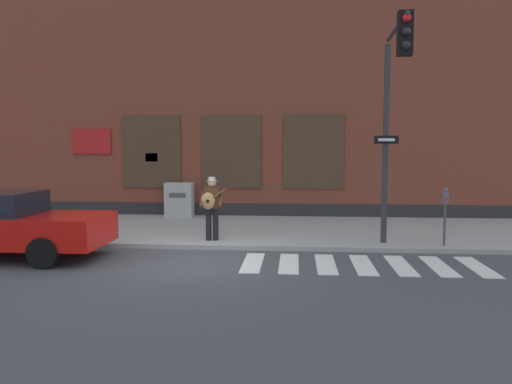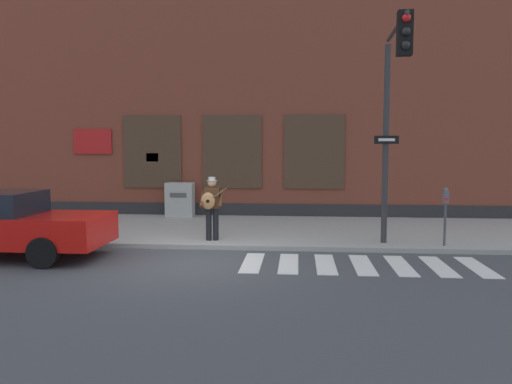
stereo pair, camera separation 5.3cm
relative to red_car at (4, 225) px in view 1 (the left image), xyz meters
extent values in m
plane|color=#424449|center=(4.38, -0.05, -0.77)|extent=(160.00, 160.00, 0.00)
cube|color=#9E9E99|center=(4.38, 3.99, -0.71)|extent=(28.00, 5.46, 0.12)
cube|color=brown|center=(4.38, 8.72, 3.94)|extent=(28.00, 4.00, 9.43)
cube|color=#28282B|center=(4.38, 6.70, -0.50)|extent=(28.00, 0.04, 0.55)
cube|color=#473323|center=(1.51, 6.69, 1.61)|extent=(2.09, 0.06, 2.57)
cube|color=black|center=(1.51, 6.68, 1.61)|extent=(1.97, 0.03, 2.45)
cube|color=#473323|center=(4.38, 6.69, 1.61)|extent=(2.09, 0.06, 2.57)
cube|color=black|center=(4.38, 6.68, 1.61)|extent=(1.97, 0.03, 2.45)
cube|color=#473323|center=(7.25, 6.69, 1.61)|extent=(2.09, 0.06, 2.57)
cube|color=black|center=(7.25, 6.68, 1.61)|extent=(1.97, 0.03, 2.45)
cube|color=red|center=(-0.68, 6.68, 1.98)|extent=(1.40, 0.04, 0.90)
cube|color=yellow|center=(1.51, 6.67, 1.41)|extent=(0.44, 0.02, 0.30)
cube|color=silver|center=(5.72, -0.03, -0.76)|extent=(0.42, 1.90, 0.01)
cube|color=silver|center=(6.51, -0.03, -0.76)|extent=(0.42, 1.90, 0.01)
cube|color=silver|center=(7.31, -0.03, -0.76)|extent=(0.42, 1.90, 0.01)
cube|color=silver|center=(8.11, -0.03, -0.76)|extent=(0.42, 1.90, 0.01)
cube|color=silver|center=(8.90, -0.03, -0.76)|extent=(0.42, 1.90, 0.01)
cube|color=silver|center=(9.70, -0.03, -0.76)|extent=(0.42, 1.90, 0.01)
cube|color=silver|center=(10.50, -0.03, -0.76)|extent=(0.42, 1.90, 0.01)
cube|color=red|center=(0.05, 0.00, -0.10)|extent=(4.60, 1.84, 0.68)
cube|color=silver|center=(2.31, 0.57, -0.03)|extent=(0.06, 0.24, 0.12)
cube|color=silver|center=(2.31, -0.57, -0.03)|extent=(0.06, 0.24, 0.12)
cylinder|color=black|center=(1.39, 0.87, -0.44)|extent=(0.66, 0.24, 0.66)
cylinder|color=black|center=(1.39, -0.88, -0.44)|extent=(0.66, 0.24, 0.66)
cylinder|color=black|center=(4.57, 1.95, -0.23)|extent=(0.15, 0.15, 0.84)
cylinder|color=black|center=(4.39, 1.92, -0.23)|extent=(0.15, 0.15, 0.84)
cube|color=#4C2D19|center=(4.48, 1.94, 0.46)|extent=(0.39, 0.23, 0.54)
sphere|color=tan|center=(4.48, 1.94, 0.84)|extent=(0.22, 0.22, 0.22)
cylinder|color=beige|center=(4.48, 1.94, 0.91)|extent=(0.28, 0.27, 0.02)
cylinder|color=beige|center=(4.48, 1.94, 0.96)|extent=(0.18, 0.18, 0.09)
cylinder|color=#4C2D19|center=(4.73, 1.85, 0.42)|extent=(0.11, 0.51, 0.39)
cylinder|color=#4C2D19|center=(4.25, 1.83, 0.42)|extent=(0.11, 0.51, 0.39)
ellipsoid|color=#B77F4C|center=(4.41, 1.76, 0.39)|extent=(0.36, 0.13, 0.44)
cylinder|color=black|center=(4.41, 1.70, 0.39)|extent=(0.09, 0.01, 0.09)
cylinder|color=brown|center=(4.67, 1.75, 0.57)|extent=(0.47, 0.05, 0.34)
cylinder|color=#2D2D30|center=(8.88, 1.99, 1.82)|extent=(0.15, 0.15, 4.94)
cylinder|color=#2D2D30|center=(8.84, 0.70, 4.38)|extent=(0.17, 2.59, 0.09)
cube|color=black|center=(8.81, -0.34, 4.03)|extent=(0.31, 0.25, 0.88)
sphere|color=red|center=(8.80, -0.50, 4.30)|extent=(0.17, 0.17, 0.17)
sphere|color=black|center=(8.80, -0.50, 4.03)|extent=(0.17, 0.17, 0.17)
sphere|color=black|center=(8.80, -0.50, 3.77)|extent=(0.17, 0.17, 0.17)
cube|color=black|center=(8.88, 1.88, 1.95)|extent=(0.60, 0.05, 0.20)
cube|color=white|center=(8.88, 1.86, 1.95)|extent=(0.40, 0.02, 0.07)
cylinder|color=#47474C|center=(10.30, 1.70, -0.13)|extent=(0.06, 0.06, 1.05)
cube|color=#565B66|center=(10.30, 1.70, 0.55)|extent=(0.13, 0.10, 0.30)
sphere|color=#565B66|center=(10.30, 1.70, 0.73)|extent=(0.11, 0.11, 0.11)
cube|color=red|center=(10.30, 1.65, 0.50)|extent=(0.09, 0.01, 0.07)
cube|color=#ADADA8|center=(2.59, 6.27, -0.06)|extent=(0.96, 0.53, 1.19)
cube|color=#4C4C4C|center=(2.59, 6.00, 0.12)|extent=(0.58, 0.02, 0.16)
camera|label=1|loc=(6.66, -10.76, 1.76)|focal=35.00mm
camera|label=2|loc=(6.71, -10.75, 1.76)|focal=35.00mm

